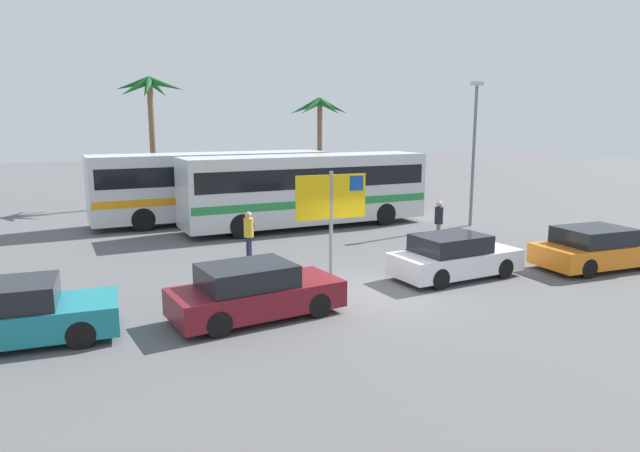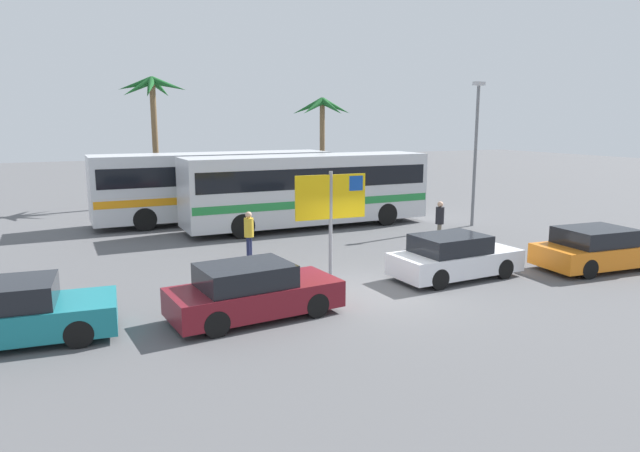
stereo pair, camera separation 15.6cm
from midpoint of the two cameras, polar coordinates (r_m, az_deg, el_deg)
The scene contains 13 objects.
ground at distance 15.65m, azimuth 6.24°, elevation -6.71°, with size 120.00×120.00×0.00m, color #565659.
bus_front_coach at distance 24.81m, azimuth -1.08°, elevation 3.95°, with size 10.89×2.51×3.17m.
bus_rear_coach at distance 26.79m, azimuth -10.43°, elevation 4.27°, with size 10.89×2.51×3.17m.
ferry_sign at distance 16.51m, azimuth 1.51°, elevation 2.53°, with size 2.20×0.18×3.20m.
car_orange at distance 19.99m, azimuth 26.47°, elevation -2.09°, with size 4.27×2.12×1.32m.
car_teal at distance 13.64m, azimuth -28.28°, elevation -7.76°, with size 4.15×2.13×1.32m.
car_maroon at distance 13.59m, azimuth -6.51°, elevation -6.60°, with size 4.17×2.03×1.32m.
car_white at distance 17.32m, azimuth 13.62°, elevation -3.08°, with size 4.01×1.80×1.32m.
pedestrian_near_sign at distance 21.76m, azimuth 12.18°, elevation 0.65°, with size 0.32×0.32×1.67m.
pedestrian_crossing_lot at distance 19.03m, azimuth -6.95°, elevation -0.59°, with size 0.32×0.32×1.66m.
lamp_post_right_side at distance 25.92m, azimuth 15.59°, elevation 7.59°, with size 0.56×0.20×6.29m.
palm_tree_seaside at distance 32.78m, azimuth -16.34°, elevation 12.17°, with size 3.67×3.53×7.02m.
palm_tree_inland at distance 35.86m, azimuth 0.35°, elevation 10.92°, with size 3.73×3.76×6.08m.
Camera 2 is at (-7.83, -12.73, 4.62)m, focal length 31.73 mm.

